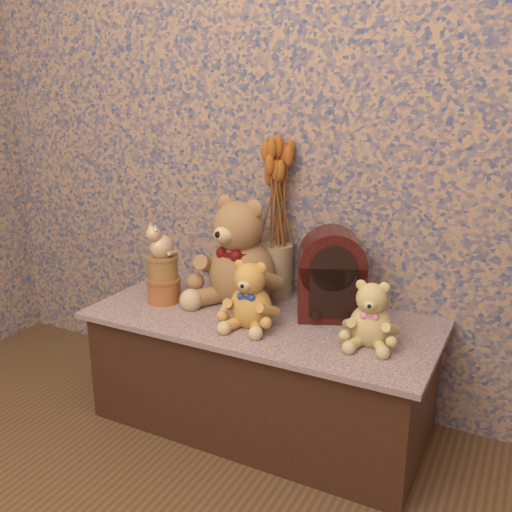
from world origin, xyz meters
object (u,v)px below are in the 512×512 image
at_px(teddy_medium, 251,291).
at_px(teddy_small, 372,310).
at_px(cat_figurine, 161,239).
at_px(ceramic_vase, 276,271).
at_px(cathedral_radio, 331,274).
at_px(teddy_large, 242,246).
at_px(biscuit_tin_lower, 164,290).

relative_size(teddy_medium, teddy_small, 1.09).
bearing_deg(teddy_medium, cat_figurine, 167.42).
xyz_separation_m(teddy_small, ceramic_vase, (-0.45, 0.25, -0.01)).
bearing_deg(ceramic_vase, teddy_small, -28.75).
height_order(cathedral_radio, ceramic_vase, cathedral_radio).
bearing_deg(teddy_medium, cathedral_radio, 36.69).
xyz_separation_m(teddy_medium, cat_figurine, (-0.40, 0.05, 0.12)).
bearing_deg(ceramic_vase, cathedral_radio, -20.08).
bearing_deg(teddy_medium, teddy_small, 0.46).
bearing_deg(cat_figurine, teddy_medium, 15.13).
bearing_deg(teddy_large, cat_figurine, -141.84).
distance_m(teddy_medium, teddy_small, 0.41).
distance_m(teddy_large, biscuit_tin_lower, 0.35).
height_order(ceramic_vase, biscuit_tin_lower, ceramic_vase).
bearing_deg(cat_figurine, teddy_large, 49.40).
bearing_deg(cat_figurine, cathedral_radio, 35.64).
distance_m(teddy_large, ceramic_vase, 0.18).
relative_size(teddy_large, teddy_small, 1.91).
bearing_deg(cathedral_radio, ceramic_vase, 135.81).
height_order(teddy_small, cat_figurine, cat_figurine).
xyz_separation_m(teddy_medium, biscuit_tin_lower, (-0.40, 0.05, -0.08)).
bearing_deg(teddy_small, cathedral_radio, 132.87).
height_order(teddy_large, teddy_medium, teddy_large).
bearing_deg(cat_figurine, ceramic_vase, 56.38).
distance_m(teddy_medium, cat_figurine, 0.42).
bearing_deg(teddy_large, teddy_medium, -43.11).
relative_size(teddy_small, cathedral_radio, 0.71).
xyz_separation_m(teddy_small, cat_figurine, (-0.81, -0.00, 0.13)).
height_order(cathedral_radio, biscuit_tin_lower, cathedral_radio).
bearing_deg(cat_figurine, teddy_small, 21.71).
distance_m(teddy_medium, cathedral_radio, 0.30).
bearing_deg(cathedral_radio, biscuit_tin_lower, 169.97).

